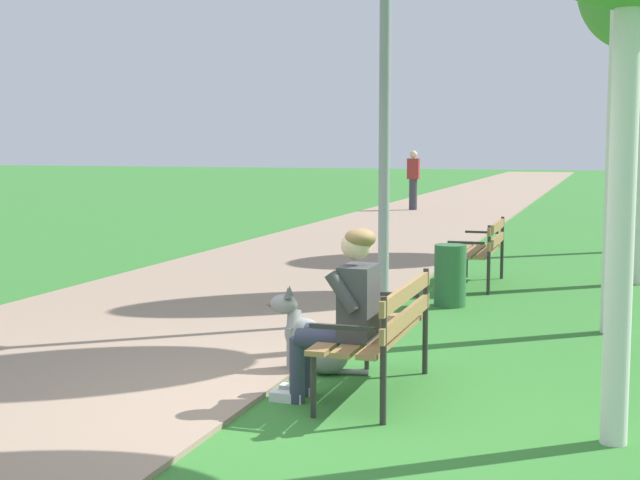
{
  "coord_description": "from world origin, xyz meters",
  "views": [
    {
      "loc": [
        2.04,
        -5.58,
        1.83
      ],
      "look_at": [
        -0.65,
        2.67,
        0.9
      ],
      "focal_mm": 50.47,
      "sensor_mm": 36.0,
      "label": 1
    }
  ],
  "objects_px": {
    "dog_grey": "(313,342)",
    "lamp_post_near": "(384,126)",
    "park_bench_mid": "(482,246)",
    "person_seated_on_near_bench": "(344,308)",
    "litter_bin": "(450,275)",
    "park_bench_near": "(382,326)",
    "pedestrian_distant": "(413,180)"
  },
  "relations": [
    {
      "from": "dog_grey",
      "to": "lamp_post_near",
      "type": "height_order",
      "value": "lamp_post_near"
    },
    {
      "from": "park_bench_mid",
      "to": "person_seated_on_near_bench",
      "type": "relative_size",
      "value": 1.2
    },
    {
      "from": "person_seated_on_near_bench",
      "to": "litter_bin",
      "type": "height_order",
      "value": "person_seated_on_near_bench"
    },
    {
      "from": "park_bench_near",
      "to": "lamp_post_near",
      "type": "distance_m",
      "value": 2.94
    },
    {
      "from": "litter_bin",
      "to": "pedestrian_distant",
      "type": "bearing_deg",
      "value": 103.79
    },
    {
      "from": "park_bench_near",
      "to": "person_seated_on_near_bench",
      "type": "xyz_separation_m",
      "value": [
        -0.21,
        -0.29,
        0.17
      ]
    },
    {
      "from": "park_bench_mid",
      "to": "pedestrian_distant",
      "type": "height_order",
      "value": "pedestrian_distant"
    },
    {
      "from": "park_bench_mid",
      "to": "dog_grey",
      "type": "height_order",
      "value": "park_bench_mid"
    },
    {
      "from": "person_seated_on_near_bench",
      "to": "dog_grey",
      "type": "relative_size",
      "value": 1.51
    },
    {
      "from": "park_bench_near",
      "to": "dog_grey",
      "type": "distance_m",
      "value": 0.82
    },
    {
      "from": "person_seated_on_near_bench",
      "to": "lamp_post_near",
      "type": "bearing_deg",
      "value": 98.22
    },
    {
      "from": "dog_grey",
      "to": "park_bench_mid",
      "type": "bearing_deg",
      "value": 82.52
    },
    {
      "from": "dog_grey",
      "to": "lamp_post_near",
      "type": "xyz_separation_m",
      "value": [
        0.06,
        2.04,
        1.75
      ]
    },
    {
      "from": "person_seated_on_near_bench",
      "to": "dog_grey",
      "type": "bearing_deg",
      "value": 123.16
    },
    {
      "from": "park_bench_near",
      "to": "litter_bin",
      "type": "distance_m",
      "value": 3.76
    },
    {
      "from": "park_bench_near",
      "to": "pedestrian_distant",
      "type": "relative_size",
      "value": 0.91
    },
    {
      "from": "park_bench_near",
      "to": "litter_bin",
      "type": "xyz_separation_m",
      "value": [
        -0.15,
        3.76,
        -0.16
      ]
    },
    {
      "from": "park_bench_near",
      "to": "park_bench_mid",
      "type": "relative_size",
      "value": 1.0
    },
    {
      "from": "park_bench_near",
      "to": "dog_grey",
      "type": "bearing_deg",
      "value": 148.34
    },
    {
      "from": "park_bench_near",
      "to": "pedestrian_distant",
      "type": "xyz_separation_m",
      "value": [
        -3.61,
        17.84,
        0.33
      ]
    },
    {
      "from": "pedestrian_distant",
      "to": "park_bench_mid",
      "type": "bearing_deg",
      "value": -73.97
    },
    {
      "from": "park_bench_near",
      "to": "person_seated_on_near_bench",
      "type": "distance_m",
      "value": 0.4
    },
    {
      "from": "person_seated_on_near_bench",
      "to": "litter_bin",
      "type": "xyz_separation_m",
      "value": [
        0.06,
        4.05,
        -0.33
      ]
    },
    {
      "from": "park_bench_near",
      "to": "person_seated_on_near_bench",
      "type": "height_order",
      "value": "person_seated_on_near_bench"
    },
    {
      "from": "park_bench_near",
      "to": "pedestrian_distant",
      "type": "bearing_deg",
      "value": 101.43
    },
    {
      "from": "litter_bin",
      "to": "pedestrian_distant",
      "type": "distance_m",
      "value": 14.51
    },
    {
      "from": "park_bench_mid",
      "to": "pedestrian_distant",
      "type": "xyz_separation_m",
      "value": [
        -3.59,
        12.49,
        0.33
      ]
    },
    {
      "from": "park_bench_near",
      "to": "dog_grey",
      "type": "relative_size",
      "value": 1.81
    },
    {
      "from": "park_bench_near",
      "to": "dog_grey",
      "type": "xyz_separation_m",
      "value": [
        -0.67,
        0.41,
        -0.25
      ]
    },
    {
      "from": "dog_grey",
      "to": "lamp_post_near",
      "type": "distance_m",
      "value": 2.69
    },
    {
      "from": "person_seated_on_near_bench",
      "to": "lamp_post_near",
      "type": "height_order",
      "value": "lamp_post_near"
    },
    {
      "from": "lamp_post_near",
      "to": "litter_bin",
      "type": "height_order",
      "value": "lamp_post_near"
    }
  ]
}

